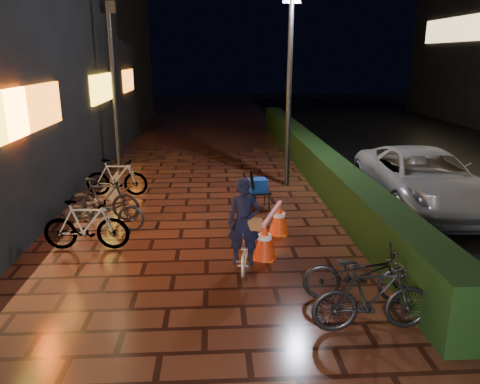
{
  "coord_description": "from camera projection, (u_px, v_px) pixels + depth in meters",
  "views": [
    {
      "loc": [
        0.16,
        -6.8,
        3.61
      ],
      "look_at": [
        0.65,
        1.8,
        1.1
      ],
      "focal_mm": 35.0,
      "sensor_mm": 36.0,
      "label": 1
    }
  ],
  "objects": [
    {
      "name": "traffic_barrier",
      "position": [
        272.0,
        228.0,
        9.2
      ],
      "size": [
        0.93,
        1.72,
        0.7
      ],
      "color": "red",
      "rests_on": "ground"
    },
    {
      "name": "cyclist",
      "position": [
        244.0,
        236.0,
        8.1
      ],
      "size": [
        0.62,
        1.19,
        1.65
      ],
      "color": "silver",
      "rests_on": "ground"
    },
    {
      "name": "parked_bikes_hedge",
      "position": [
        365.0,
        284.0,
        6.7
      ],
      "size": [
        1.79,
        1.48,
        0.99
      ],
      "color": "black",
      "rests_on": "ground"
    },
    {
      "name": "ground",
      "position": [
        206.0,
        289.0,
        7.52
      ],
      "size": [
        80.0,
        80.0,
        0.0
      ],
      "primitive_type": "plane",
      "color": "#381911",
      "rests_on": "ground"
    },
    {
      "name": "lamp_post_sf",
      "position": [
        114.0,
        81.0,
        14.58
      ],
      "size": [
        0.49,
        0.24,
        5.19
      ],
      "color": "black",
      "rests_on": "ground"
    },
    {
      "name": "parked_bikes_storefront",
      "position": [
        104.0,
        201.0,
        10.45
      ],
      "size": [
        1.96,
        4.23,
        0.99
      ],
      "color": "black",
      "rests_on": "ground"
    },
    {
      "name": "hedge",
      "position": [
        310.0,
        155.0,
        15.23
      ],
      "size": [
        0.7,
        20.0,
        1.0
      ],
      "primitive_type": "cube",
      "color": "black",
      "rests_on": "ground"
    },
    {
      "name": "cart_assembly",
      "position": [
        257.0,
        187.0,
        11.31
      ],
      "size": [
        0.66,
        0.69,
        1.09
      ],
      "color": "black",
      "rests_on": "ground"
    },
    {
      "name": "lamp_post_hedge",
      "position": [
        289.0,
        83.0,
        12.8
      ],
      "size": [
        0.51,
        0.15,
        5.28
      ],
      "color": "black",
      "rests_on": "ground"
    },
    {
      "name": "van",
      "position": [
        423.0,
        179.0,
        11.49
      ],
      "size": [
        2.53,
        5.13,
        1.4
      ],
      "primitive_type": "imported",
      "rotation": [
        0.0,
        0.0,
        -0.04
      ],
      "color": "#A9A9AE",
      "rests_on": "ground"
    }
  ]
}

